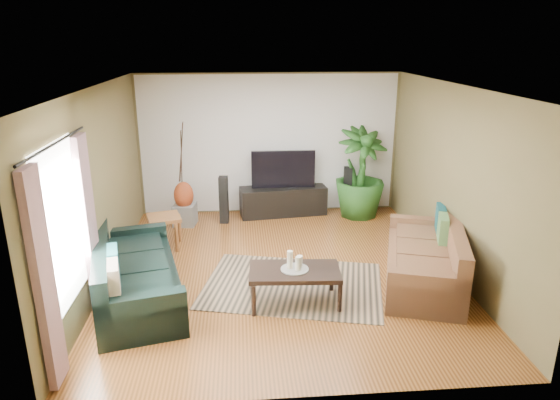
{
  "coord_description": "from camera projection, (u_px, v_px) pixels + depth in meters",
  "views": [
    {
      "loc": [
        -0.57,
        -6.71,
        3.32
      ],
      "look_at": [
        0.0,
        0.2,
        1.05
      ],
      "focal_mm": 32.0,
      "sensor_mm": 36.0,
      "label": 1
    }
  ],
  "objects": [
    {
      "name": "tv_stand",
      "position": [
        283.0,
        201.0,
        9.74
      ],
      "size": [
        1.71,
        0.7,
        0.55
      ],
      "primitive_type": "cube",
      "rotation": [
        0.0,
        0.0,
        0.12
      ],
      "color": "black",
      "rests_on": "floor"
    },
    {
      "name": "side_table",
      "position": [
        165.0,
        231.0,
        8.23
      ],
      "size": [
        0.63,
        0.63,
        0.54
      ],
      "primitive_type": "cube",
      "rotation": [
        0.0,
        0.0,
        0.27
      ],
      "color": "brown",
      "rests_on": "floor"
    },
    {
      "name": "candle_tall",
      "position": [
        290.0,
        259.0,
        6.39
      ],
      "size": [
        0.07,
        0.07,
        0.23
      ],
      "primitive_type": "cylinder",
      "color": "white",
      "rests_on": "candle_tray"
    },
    {
      "name": "curtain_rod",
      "position": [
        54.0,
        144.0,
        5.02
      ],
      "size": [
        0.03,
        1.9,
        0.03
      ],
      "primitive_type": "cylinder",
      "rotation": [
        1.57,
        0.0,
        0.0
      ],
      "color": "black",
      "rests_on": "ground"
    },
    {
      "name": "coffee_table",
      "position": [
        295.0,
        286.0,
        6.48
      ],
      "size": [
        1.2,
        0.71,
        0.48
      ],
      "primitive_type": "cube",
      "rotation": [
        0.0,
        0.0,
        -0.06
      ],
      "color": "black",
      "rests_on": "floor"
    },
    {
      "name": "window_pane",
      "position": [
        62.0,
        227.0,
        5.29
      ],
      "size": [
        0.0,
        1.8,
        1.8
      ],
      "primitive_type": "plane",
      "rotation": [
        1.57,
        0.0,
        1.57
      ],
      "color": "white",
      "rests_on": "ground"
    },
    {
      "name": "vase",
      "position": [
        184.0,
        195.0,
        9.11
      ],
      "size": [
        0.36,
        0.36,
        0.5
      ],
      "primitive_type": "ellipsoid",
      "color": "maroon",
      "rests_on": "pedestal"
    },
    {
      "name": "wall_back",
      "position": [
        269.0,
        144.0,
        9.62
      ],
      "size": [
        5.0,
        0.0,
        5.0
      ],
      "primitive_type": "plane",
      "rotation": [
        1.57,
        0.0,
        0.0
      ],
      "color": "brown",
      "rests_on": "ground"
    },
    {
      "name": "plant_pot",
      "position": [
        358.0,
        209.0,
        9.72
      ],
      "size": [
        0.32,
        0.32,
        0.25
      ],
      "primitive_type": "cylinder",
      "color": "black",
      "rests_on": "floor"
    },
    {
      "name": "speaker_right",
      "position": [
        347.0,
        190.0,
        9.78
      ],
      "size": [
        0.2,
        0.21,
        0.92
      ],
      "primitive_type": "cube",
      "rotation": [
        0.0,
        0.0,
        -0.2
      ],
      "color": "black",
      "rests_on": "floor"
    },
    {
      "name": "pedestal",
      "position": [
        185.0,
        214.0,
        9.23
      ],
      "size": [
        0.45,
        0.45,
        0.39
      ],
      "primitive_type": "cube",
      "rotation": [
        0.0,
        0.0,
        -0.15
      ],
      "color": "gray",
      "rests_on": "floor"
    },
    {
      "name": "wall_right",
      "position": [
        453.0,
        180.0,
        7.21
      ],
      "size": [
        0.0,
        5.5,
        5.5
      ],
      "primitive_type": "plane",
      "rotation": [
        1.57,
        0.0,
        -1.57
      ],
      "color": "brown",
      "rests_on": "ground"
    },
    {
      "name": "curtain_far",
      "position": [
        89.0,
        224.0,
        6.08
      ],
      "size": [
        0.08,
        0.35,
        2.2
      ],
      "primitive_type": "cube",
      "color": "gray",
      "rests_on": "ground"
    },
    {
      "name": "wall_left",
      "position": [
        99.0,
        188.0,
        6.82
      ],
      "size": [
        0.0,
        5.5,
        5.5
      ],
      "primitive_type": "plane",
      "rotation": [
        1.57,
        0.0,
        1.57
      ],
      "color": "brown",
      "rests_on": "ground"
    },
    {
      "name": "candle_short",
      "position": [
        300.0,
        261.0,
        6.44
      ],
      "size": [
        0.07,
        0.07,
        0.15
      ],
      "primitive_type": "cylinder",
      "color": "white",
      "rests_on": "candle_tray"
    },
    {
      "name": "sofa_left",
      "position": [
        136.0,
        268.0,
        6.56
      ],
      "size": [
        1.53,
        2.52,
        0.85
      ],
      "primitive_type": "cube",
      "rotation": [
        0.0,
        0.0,
        1.81
      ],
      "color": "black",
      "rests_on": "floor"
    },
    {
      "name": "backwall_panel",
      "position": [
        269.0,
        144.0,
        9.61
      ],
      "size": [
        4.9,
        0.0,
        4.9
      ],
      "primitive_type": "plane",
      "rotation": [
        1.57,
        0.0,
        0.0
      ],
      "color": "white",
      "rests_on": "ground"
    },
    {
      "name": "television",
      "position": [
        283.0,
        169.0,
        9.54
      ],
      "size": [
        1.22,
        0.07,
        0.72
      ],
      "primitive_type": "cube",
      "color": "black",
      "rests_on": "tv_stand"
    },
    {
      "name": "candle_tray",
      "position": [
        295.0,
        269.0,
        6.4
      ],
      "size": [
        0.36,
        0.36,
        0.02
      ],
      "primitive_type": "cylinder",
      "color": "gray",
      "rests_on": "coffee_table"
    },
    {
      "name": "curtain_near",
      "position": [
        44.0,
        281.0,
        4.66
      ],
      "size": [
        0.08,
        0.35,
        2.2
      ],
      "primitive_type": "cube",
      "color": "gray",
      "rests_on": "ground"
    },
    {
      "name": "area_rug",
      "position": [
        293.0,
        285.0,
        7.0
      ],
      "size": [
        2.78,
        2.25,
        0.01
      ],
      "primitive_type": "cube",
      "rotation": [
        0.0,
        0.0,
        -0.23
      ],
      "color": "#9E7F5D",
      "rests_on": "floor"
    },
    {
      "name": "wall_front",
      "position": [
        307.0,
        271.0,
        4.41
      ],
      "size": [
        5.0,
        0.0,
        5.0
      ],
      "primitive_type": "plane",
      "rotation": [
        -1.57,
        0.0,
        0.0
      ],
      "color": "brown",
      "rests_on": "ground"
    },
    {
      "name": "sofa_right",
      "position": [
        424.0,
        253.0,
        7.02
      ],
      "size": [
        1.59,
        2.37,
        0.85
      ],
      "primitive_type": "cube",
      "rotation": [
        0.0,
        0.0,
        -1.88
      ],
      "color": "brown",
      "rests_on": "floor"
    },
    {
      "name": "candle_mid",
      "position": [
        298.0,
        263.0,
        6.34
      ],
      "size": [
        0.07,
        0.07,
        0.18
      ],
      "primitive_type": "cylinder",
      "color": "beige",
      "rests_on": "candle_tray"
    },
    {
      "name": "potted_plant",
      "position": [
        360.0,
        173.0,
        9.49
      ],
      "size": [
        1.23,
        1.23,
        1.72
      ],
      "primitive_type": "imported",
      "rotation": [
        0.0,
        0.0,
        0.34
      ],
      "color": "#1F4F1A",
      "rests_on": "floor"
    },
    {
      "name": "floor",
      "position": [
        281.0,
        271.0,
        7.44
      ],
      "size": [
        5.5,
        5.5,
        0.0
      ],
      "primitive_type": "plane",
      "color": "#9D5C28",
      "rests_on": "ground"
    },
    {
      "name": "ceiling",
      "position": [
        281.0,
        86.0,
        6.6
      ],
      "size": [
        5.5,
        5.5,
        0.0
      ],
      "primitive_type": "plane",
      "rotation": [
        3.14,
        0.0,
        0.0
      ],
      "color": "white",
      "rests_on": "ground"
    },
    {
      "name": "speaker_left",
      "position": [
        224.0,
        200.0,
        9.26
      ],
      "size": [
        0.18,
        0.19,
        0.89
      ],
      "primitive_type": "cube",
      "rotation": [
        0.0,
        0.0,
        -0.1
      ],
      "color": "black",
      "rests_on": "floor"
    }
  ]
}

